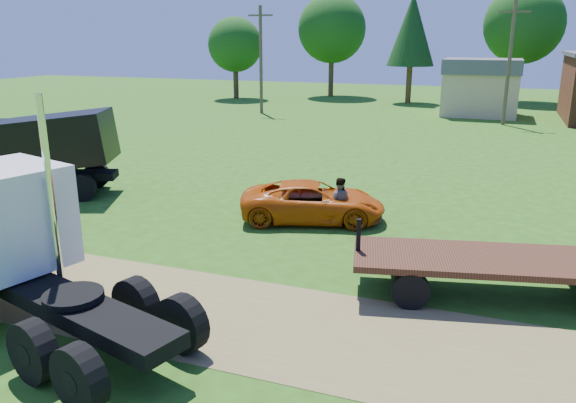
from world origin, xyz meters
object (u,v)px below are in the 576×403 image
(white_semi_tractor, at_px, (2,242))
(flatbed_trailer, at_px, (503,266))
(black_dump_truck, at_px, (22,149))
(orange_pickup, at_px, (313,202))

(white_semi_tractor, distance_m, flatbed_trailer, 12.19)
(black_dump_truck, xyz_separation_m, flatbed_trailer, (18.79, -3.36, -1.13))
(black_dump_truck, xyz_separation_m, orange_pickup, (12.36, 0.89, -1.24))
(white_semi_tractor, xyz_separation_m, black_dump_truck, (-7.72, 8.39, 0.16))
(white_semi_tractor, xyz_separation_m, orange_pickup, (4.64, 9.27, -1.08))
(orange_pickup, bearing_deg, flatbed_trailer, -140.60)
(black_dump_truck, bearing_deg, orange_pickup, -19.12)
(orange_pickup, distance_m, flatbed_trailer, 7.71)
(flatbed_trailer, bearing_deg, orange_pickup, 133.97)
(white_semi_tractor, bearing_deg, orange_pickup, 79.45)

